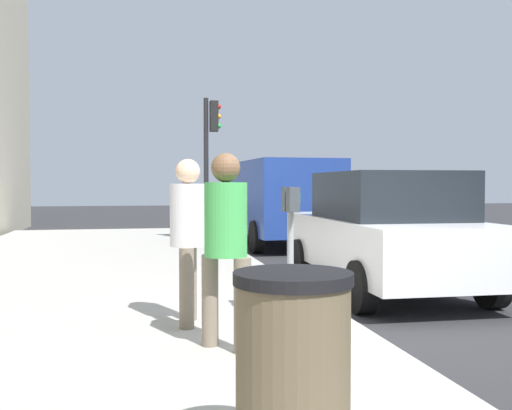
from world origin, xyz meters
TOP-DOWN VIEW (x-y plane):
  - ground_plane at (0.00, 0.00)m, footprint 80.00×80.00m
  - sidewalk_slab at (0.00, 3.00)m, footprint 28.00×6.00m
  - parking_meter at (0.36, 0.66)m, footprint 0.36×0.12m
  - pedestrian_at_meter at (0.39, 1.74)m, footprint 0.51×0.37m
  - pedestrian_bystander at (-0.60, 1.50)m, footprint 0.43×0.39m
  - parked_sedan_near at (2.49, -1.35)m, footprint 4.44×2.04m
  - parked_van_far at (9.35, -1.35)m, footprint 5.26×2.25m
  - traffic_signal at (9.06, 0.44)m, footprint 0.24×0.44m
  - trash_bin at (-2.88, 1.51)m, footprint 0.59×0.59m

SIDE VIEW (x-z plane):
  - ground_plane at x=0.00m, z-range 0.00..0.00m
  - sidewalk_slab at x=0.00m, z-range 0.00..0.15m
  - trash_bin at x=-2.88m, z-range 0.15..1.16m
  - parked_sedan_near at x=2.49m, z-range 0.01..1.78m
  - pedestrian_at_meter at x=0.39m, z-range 0.29..1.99m
  - pedestrian_bystander at x=-0.60m, z-range 0.29..2.00m
  - parking_meter at x=0.36m, z-range 0.46..1.87m
  - parked_van_far at x=9.35m, z-range 0.17..2.35m
  - traffic_signal at x=9.06m, z-range 0.78..4.38m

